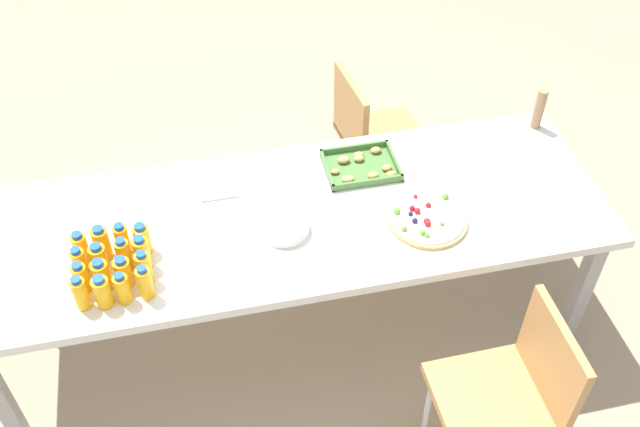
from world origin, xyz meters
The scene contains 25 objects.
ground_plane centered at (0.00, 0.00, 0.00)m, with size 12.00×12.00×0.00m, color gray.
party_table centered at (0.00, 0.00, 0.68)m, with size 2.52×0.83×0.74m.
chair_far_right centered at (0.54, 0.72, 0.50)m, with size 0.45×0.45×0.83m.
chair_near_right centered at (0.64, -0.79, 0.50)m, with size 0.41×0.41×0.83m.
juice_bottle_0 centered at (-0.79, -0.29, 0.81)m, with size 0.05×0.05×0.15m.
juice_bottle_1 centered at (-0.71, -0.29, 0.81)m, with size 0.06×0.06×0.14m.
juice_bottle_2 centered at (-0.65, -0.29, 0.81)m, with size 0.05×0.05×0.14m.
juice_bottle_3 centered at (-0.57, -0.29, 0.81)m, with size 0.05×0.05×0.15m.
juice_bottle_4 centered at (-0.79, -0.21, 0.80)m, with size 0.05×0.05×0.13m.
juice_bottle_5 centered at (-0.71, -0.22, 0.81)m, with size 0.06×0.06×0.14m.
juice_bottle_6 centered at (-0.64, -0.22, 0.81)m, with size 0.06×0.06×0.13m.
juice_bottle_7 centered at (-0.57, -0.22, 0.81)m, with size 0.06×0.06×0.15m.
juice_bottle_8 centered at (-0.79, -0.14, 0.81)m, with size 0.05×0.05×0.14m.
juice_bottle_9 centered at (-0.72, -0.14, 0.81)m, with size 0.06×0.06×0.14m.
juice_bottle_10 centered at (-0.64, -0.14, 0.81)m, with size 0.05×0.05×0.15m.
juice_bottle_11 centered at (-0.57, -0.14, 0.81)m, with size 0.06×0.06×0.15m.
juice_bottle_12 centered at (-0.79, -0.06, 0.81)m, with size 0.06×0.06×0.14m.
juice_bottle_13 centered at (-0.71, -0.07, 0.81)m, with size 0.06×0.06×0.15m.
juice_bottle_14 centered at (-0.64, -0.06, 0.81)m, with size 0.05×0.05×0.14m.
juice_bottle_15 centered at (-0.57, -0.07, 0.81)m, with size 0.06×0.06×0.14m.
fruit_pizza centered at (0.51, -0.15, 0.76)m, with size 0.31×0.31×0.05m.
snack_tray centered at (0.34, 0.21, 0.76)m, with size 0.30×0.24×0.04m.
plate_stack centered at (-0.04, -0.08, 0.76)m, with size 0.19×0.19×0.04m.
napkin_stack centered at (-0.26, 0.22, 0.75)m, with size 0.15×0.15×0.02m, color white.
cardboard_tube centered at (1.17, 0.32, 0.84)m, with size 0.04×0.04×0.19m, color #9E7A56.
Camera 1 is at (-0.32, -2.00, 2.76)m, focal length 40.83 mm.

